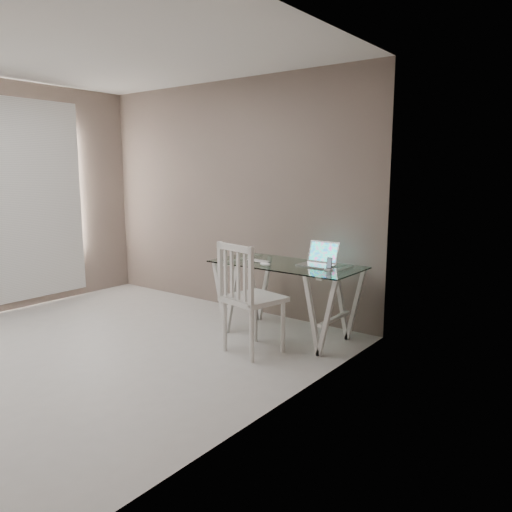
{
  "coord_description": "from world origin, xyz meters",
  "views": [
    {
      "loc": [
        3.89,
        -2.36,
        1.66
      ],
      "look_at": [
        1.04,
        1.4,
        0.85
      ],
      "focal_mm": 35.0,
      "sensor_mm": 36.0,
      "label": 1
    }
  ],
  "objects": [
    {
      "name": "desk",
      "position": [
        1.19,
        1.7,
        0.38
      ],
      "size": [
        1.5,
        0.7,
        0.75
      ],
      "color": "silver",
      "rests_on": "ground"
    },
    {
      "name": "mouse",
      "position": [
        1.09,
        1.48,
        0.76
      ],
      "size": [
        0.12,
        0.07,
        0.04
      ],
      "primitive_type": "ellipsoid",
      "color": "white",
      "rests_on": "desk"
    },
    {
      "name": "room",
      "position": [
        -0.06,
        0.02,
        1.72
      ],
      "size": [
        4.5,
        4.52,
        2.71
      ],
      "color": "#B2AFAB",
      "rests_on": "ground"
    },
    {
      "name": "keyboard",
      "position": [
        0.87,
        1.64,
        0.75
      ],
      "size": [
        0.27,
        0.12,
        0.01
      ],
      "primitive_type": "cube",
      "color": "silver",
      "rests_on": "desk"
    },
    {
      "name": "phone_dock",
      "position": [
        1.68,
        1.68,
        0.78
      ],
      "size": [
        0.06,
        0.06,
        0.12
      ],
      "color": "white",
      "rests_on": "desk"
    },
    {
      "name": "chair",
      "position": [
        1.18,
        1.07,
        0.57
      ],
      "size": [
        0.55,
        0.55,
        1.03
      ],
      "rotation": [
        0.0,
        0.0,
        -0.2
      ],
      "color": "silver",
      "rests_on": "ground"
    },
    {
      "name": "laptop",
      "position": [
        1.48,
        1.84,
        0.8
      ],
      "size": [
        0.33,
        0.3,
        0.22
      ],
      "color": "silver",
      "rests_on": "desk"
    }
  ]
}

